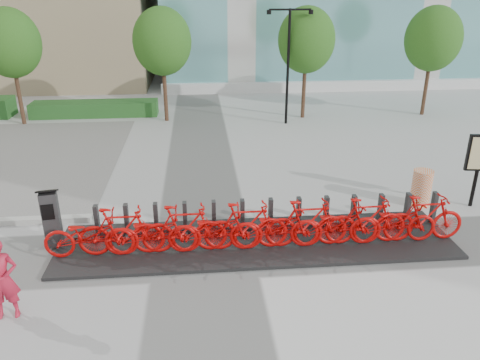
{
  "coord_description": "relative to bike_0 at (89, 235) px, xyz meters",
  "views": [
    {
      "loc": [
        -0.03,
        -9.67,
        5.86
      ],
      "look_at": [
        1.0,
        1.5,
        1.2
      ],
      "focal_mm": 35.0,
      "sensor_mm": 36.0,
      "label": 1
    }
  ],
  "objects": [
    {
      "name": "ground",
      "position": [
        2.6,
        0.05,
        -0.62
      ],
      "size": [
        120.0,
        120.0,
        0.0
      ],
      "primitive_type": "plane",
      "color": "silver"
    },
    {
      "name": "hedge_b",
      "position": [
        -2.4,
        13.25,
        -0.27
      ],
      "size": [
        6.0,
        1.2,
        0.7
      ],
      "primitive_type": "cube",
      "color": "#2F662A",
      "rests_on": "ground"
    },
    {
      "name": "tree_0",
      "position": [
        -5.4,
        12.05,
        2.97
      ],
      "size": [
        2.6,
        2.6,
        5.1
      ],
      "color": "#392A18",
      "rests_on": "ground"
    },
    {
      "name": "tree_1",
      "position": [
        1.1,
        12.05,
        2.97
      ],
      "size": [
        2.6,
        2.6,
        5.1
      ],
      "color": "#392A18",
      "rests_on": "ground"
    },
    {
      "name": "tree_2",
      "position": [
        7.6,
        12.05,
        2.97
      ],
      "size": [
        2.6,
        2.6,
        5.1
      ],
      "color": "#392A18",
      "rests_on": "ground"
    },
    {
      "name": "tree_3",
      "position": [
        13.6,
        12.05,
        2.97
      ],
      "size": [
        2.6,
        2.6,
        5.1
      ],
      "color": "#392A18",
      "rests_on": "ground"
    },
    {
      "name": "streetlamp",
      "position": [
        6.6,
        11.05,
        2.52
      ],
      "size": [
        2.0,
        0.2,
        5.0
      ],
      "color": "black",
      "rests_on": "ground"
    },
    {
      "name": "dock_pad",
      "position": [
        3.9,
        0.35,
        -0.58
      ],
      "size": [
        9.6,
        2.4,
        0.08
      ],
      "primitive_type": "cube",
      "color": "black",
      "rests_on": "ground"
    },
    {
      "name": "dock_rail_posts",
      "position": [
        4.32,
        0.82,
        -0.11
      ],
      "size": [
        8.74,
        0.5,
        0.85
      ],
      "primitive_type": null,
      "color": "#2C2C2D",
      "rests_on": "dock_pad"
    },
    {
      "name": "bike_0",
      "position": [
        0.0,
        0.0,
        0.0
      ],
      "size": [
        2.04,
        0.71,
        1.07
      ],
      "primitive_type": "imported",
      "rotation": [
        0.0,
        0.0,
        1.57
      ],
      "color": "#BD0706",
      "rests_on": "dock_pad"
    },
    {
      "name": "bike_1",
      "position": [
        0.72,
        0.0,
        0.06
      ],
      "size": [
        1.98,
        0.56,
        1.19
      ],
      "primitive_type": "imported",
      "rotation": [
        0.0,
        0.0,
        1.57
      ],
      "color": "#BD0706",
      "rests_on": "dock_pad"
    },
    {
      "name": "bike_2",
      "position": [
        1.44,
        0.0,
        0.0
      ],
      "size": [
        2.04,
        0.71,
        1.07
      ],
      "primitive_type": "imported",
      "rotation": [
        0.0,
        0.0,
        1.57
      ],
      "color": "#BD0706",
      "rests_on": "dock_pad"
    },
    {
      "name": "bike_3",
      "position": [
        2.16,
        0.0,
        0.06
      ],
      "size": [
        1.98,
        0.56,
        1.19
      ],
      "primitive_type": "imported",
      "rotation": [
        0.0,
        0.0,
        1.57
      ],
      "color": "#BD0706",
      "rests_on": "dock_pad"
    },
    {
      "name": "bike_4",
      "position": [
        2.88,
        0.0,
        0.0
      ],
      "size": [
        2.04,
        0.71,
        1.07
      ],
      "primitive_type": "imported",
      "rotation": [
        0.0,
        0.0,
        1.57
      ],
      "color": "#BD0706",
      "rests_on": "dock_pad"
    },
    {
      "name": "bike_5",
      "position": [
        3.6,
        0.0,
        0.06
      ],
      "size": [
        1.98,
        0.56,
        1.19
      ],
      "primitive_type": "imported",
      "rotation": [
        0.0,
        0.0,
        1.57
      ],
      "color": "#BD0706",
      "rests_on": "dock_pad"
    },
    {
      "name": "bike_6",
      "position": [
        4.32,
        0.0,
        0.0
      ],
      "size": [
        2.04,
        0.71,
        1.07
      ],
      "primitive_type": "imported",
      "rotation": [
        0.0,
        0.0,
        1.57
      ],
      "color": "#BD0706",
      "rests_on": "dock_pad"
    },
    {
      "name": "bike_7",
      "position": [
        5.04,
        0.0,
        0.06
      ],
      "size": [
        1.98,
        0.56,
        1.19
      ],
      "primitive_type": "imported",
      "rotation": [
        0.0,
        0.0,
        1.57
      ],
      "color": "#BD0706",
      "rests_on": "dock_pad"
    },
    {
      "name": "bike_8",
      "position": [
        5.76,
        0.0,
        0.0
      ],
      "size": [
        2.04,
        0.71,
        1.07
      ],
      "primitive_type": "imported",
      "rotation": [
        0.0,
        0.0,
        1.57
      ],
      "color": "#BD0706",
      "rests_on": "dock_pad"
    },
    {
      "name": "bike_9",
      "position": [
        6.48,
        0.0,
        0.06
      ],
      "size": [
        1.98,
        0.56,
        1.19
      ],
      "primitive_type": "imported",
      "rotation": [
        0.0,
        0.0,
        1.57
      ],
      "color": "#BD0706",
      "rests_on": "dock_pad"
    },
    {
      "name": "bike_10",
      "position": [
        7.2,
        0.0,
        0.0
      ],
      "size": [
        2.04,
        0.71,
        1.07
      ],
      "primitive_type": "imported",
      "rotation": [
        0.0,
        0.0,
        1.57
      ],
      "color": "#BD0706",
      "rests_on": "dock_pad"
    },
    {
      "name": "bike_11",
      "position": [
        7.92,
        0.0,
        0.06
      ],
      "size": [
        1.98,
        0.56,
        1.19
      ],
      "primitive_type": "imported",
      "rotation": [
        0.0,
        0.0,
        1.57
      ],
      "color": "#BD0706",
      "rests_on": "dock_pad"
    },
    {
      "name": "kiosk",
      "position": [
        -0.97,
        0.59,
        0.18
      ],
      "size": [
        0.52,
        0.46,
        1.5
      ],
      "rotation": [
        0.0,
        0.0,
        0.17
      ],
      "color": "#2C2C2D",
      "rests_on": "dock_pad"
    },
    {
      "name": "worker_red",
      "position": [
        -1.17,
        -1.94,
        0.21
      ],
      "size": [
        0.65,
        0.47,
        1.66
      ],
      "primitive_type": "imported",
      "rotation": [
        0.0,
        0.0,
        0.13
      ],
      "color": "#B91B34",
      "rests_on": "ground"
    },
    {
      "name": "construction_barrel",
      "position": [
        8.86,
        2.1,
        -0.09
      ],
      "size": [
        0.7,
        0.7,
        1.06
      ],
      "primitive_type": "cylinder",
      "rotation": [
        0.0,
        0.0,
        0.35
      ],
      "color": "#FF5800",
      "rests_on": "ground"
    },
    {
      "name": "map_sign",
      "position": [
        10.31,
        1.89,
        0.9
      ],
      "size": [
        0.76,
        0.22,
        2.29
      ],
      "rotation": [
        0.0,
        0.0,
        -0.14
      ],
      "color": "black",
      "rests_on": "ground"
    }
  ]
}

